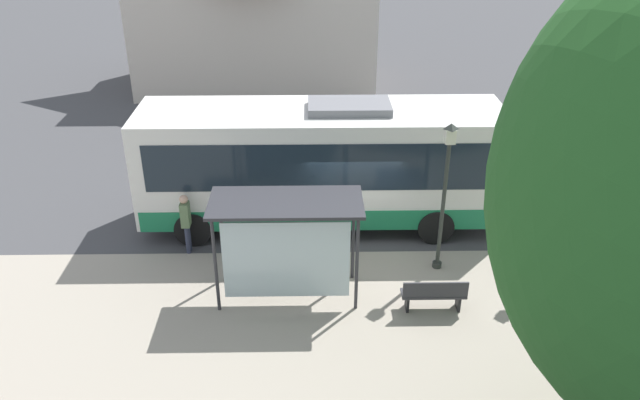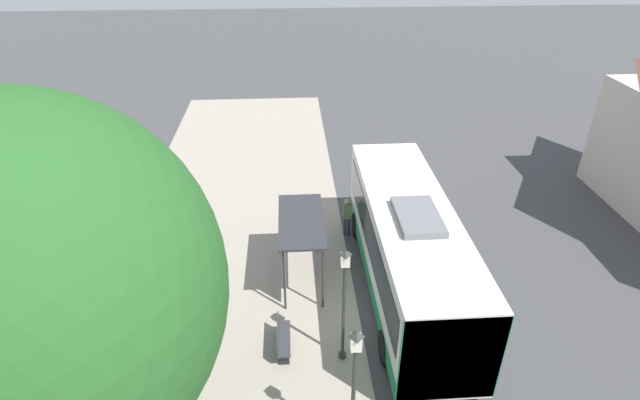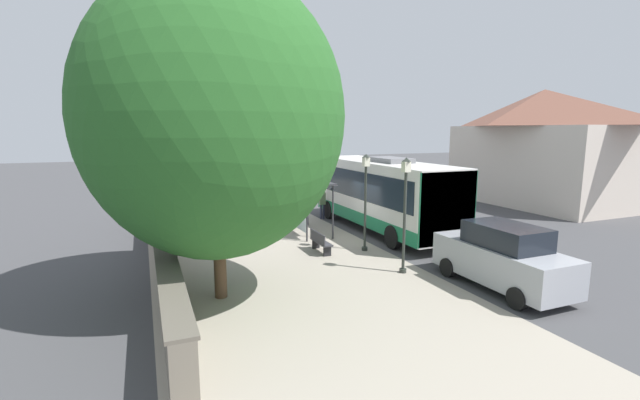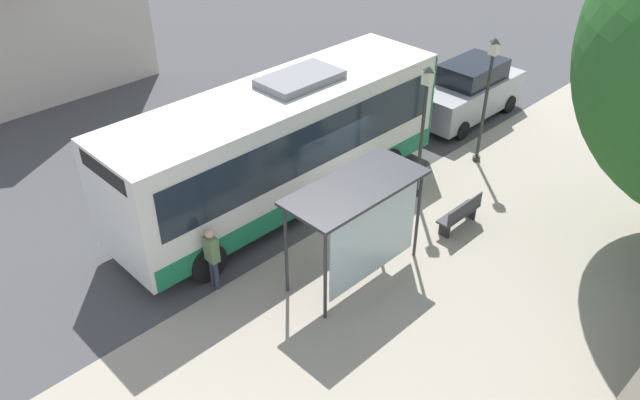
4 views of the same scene
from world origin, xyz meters
TOP-DOWN VIEW (x-y plane):
  - ground_plane at (0.00, 0.00)m, footprint 120.00×120.00m
  - sidewalk_plaza at (-4.50, 0.00)m, footprint 9.00×44.00m
  - stone_wall at (-8.55, 0.00)m, footprint 0.60×20.00m
  - bus at (1.75, 0.81)m, footprint 2.76×10.07m
  - bus_shelter at (-1.97, 1.69)m, footprint 1.56×3.50m
  - pedestrian at (0.12, 4.42)m, footprint 0.34×0.23m
  - bench at (-2.56, -1.71)m, footprint 0.40×1.50m
  - street_lamp_near at (-0.85, -5.11)m, footprint 0.28×0.28m
  - street_lamp_far at (-0.75, -2.14)m, footprint 0.28×0.28m
  - shade_tree at (-7.08, -4.91)m, footprint 7.26×7.26m

SIDE VIEW (x-z plane):
  - ground_plane at x=0.00m, z-range 0.00..0.00m
  - sidewalk_plaza at x=-4.50m, z-range 0.00..0.02m
  - bench at x=-2.56m, z-range 0.03..0.91m
  - stone_wall at x=-8.55m, z-range 0.01..1.40m
  - pedestrian at x=0.12m, z-range 0.15..1.88m
  - bus at x=1.75m, z-range 0.06..3.71m
  - bus_shelter at x=-1.97m, z-range 0.82..3.37m
  - street_lamp_far at x=-0.75m, z-range 0.38..4.37m
  - street_lamp_near at x=-0.85m, z-range 0.38..4.41m
  - shade_tree at x=-7.08m, z-range 0.65..9.94m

